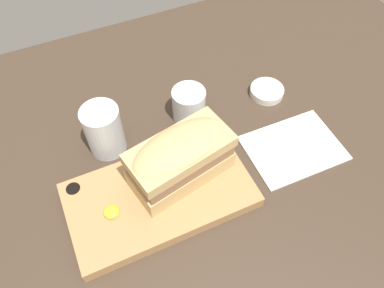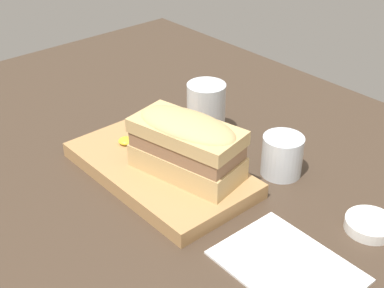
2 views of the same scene
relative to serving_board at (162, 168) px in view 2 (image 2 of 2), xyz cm
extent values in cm
cube|color=#423326|center=(6.89, -0.47, -2.34)|extent=(148.99, 108.74, 2.00)
cube|color=tan|center=(0.08, -0.04, 0.00)|extent=(33.35, 18.49, 2.67)
cylinder|color=black|center=(-14.01, 6.62, 0.73)|extent=(2.59, 2.59, 1.34)
cube|color=tan|center=(5.18, 1.35, 3.32)|extent=(19.84, 12.41, 3.97)
cube|color=#936B4C|center=(5.18, 1.35, 6.58)|extent=(19.05, 11.92, 2.55)
cube|color=tan|center=(5.18, 1.35, 9.04)|extent=(19.84, 12.41, 2.38)
ellipsoid|color=tan|center=(5.18, 1.35, 10.03)|extent=(19.45, 12.17, 3.57)
ellipsoid|color=yellow|center=(-9.01, -1.02, 1.88)|extent=(2.74, 2.74, 1.09)
cylinder|color=silver|center=(-5.13, 15.09, 4.07)|extent=(7.40, 7.40, 10.81)
cylinder|color=silver|center=(-5.13, 15.09, 1.29)|extent=(6.52, 6.52, 4.87)
cylinder|color=silver|center=(13.31, 15.96, 2.26)|extent=(7.09, 7.09, 7.20)
cylinder|color=#33050F|center=(13.31, 15.96, 1.42)|extent=(6.38, 6.38, 5.11)
cube|color=white|center=(29.15, -1.03, -1.14)|extent=(19.15, 14.36, 0.40)
cylinder|color=white|center=(32.10, 14.50, -0.47)|extent=(7.59, 7.59, 1.74)
camera|label=1|loc=(-8.22, -33.01, 61.01)|focal=35.00mm
camera|label=2|loc=(61.31, -46.69, 51.51)|focal=50.00mm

